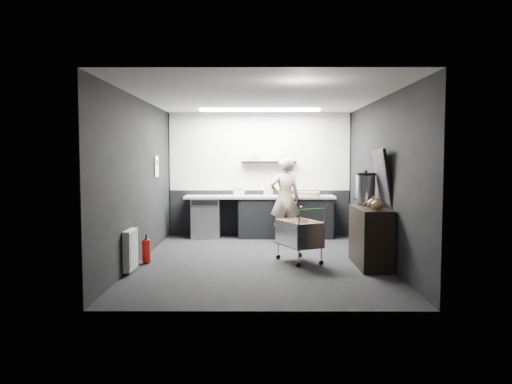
{
  "coord_description": "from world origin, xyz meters",
  "views": [
    {
      "loc": [
        -0.04,
        -8.23,
        1.73
      ],
      "look_at": [
        -0.07,
        0.4,
        1.12
      ],
      "focal_mm": 35.0,
      "sensor_mm": 36.0,
      "label": 1
    }
  ],
  "objects": [
    {
      "name": "wall_back",
      "position": [
        0.0,
        2.75,
        1.35
      ],
      "size": [
        5.5,
        0.0,
        5.5
      ],
      "primitive_type": "plane",
      "rotation": [
        1.57,
        0.0,
        0.0
      ],
      "color": "black",
      "rests_on": "floor"
    },
    {
      "name": "dado_panel",
      "position": [
        0.0,
        2.73,
        0.5
      ],
      "size": [
        3.95,
        0.02,
        1.0
      ],
      "primitive_type": "cube",
      "color": "black",
      "rests_on": "wall_back"
    },
    {
      "name": "wall_clock",
      "position": [
        1.4,
        2.72,
        2.15
      ],
      "size": [
        0.2,
        0.03,
        0.2
      ],
      "primitive_type": "cylinder",
      "rotation": [
        1.57,
        0.0,
        0.0
      ],
      "color": "silver",
      "rests_on": "wall_back"
    },
    {
      "name": "radiator",
      "position": [
        -1.94,
        -0.9,
        0.35
      ],
      "size": [
        0.1,
        0.5,
        0.6
      ],
      "primitive_type": "cube",
      "color": "silver",
      "rests_on": "wall_left"
    },
    {
      "name": "floor",
      "position": [
        0.0,
        0.0,
        0.0
      ],
      "size": [
        5.5,
        5.5,
        0.0
      ],
      "primitive_type": "plane",
      "color": "black",
      "rests_on": "ground"
    },
    {
      "name": "shopping_cart",
      "position": [
        0.64,
        -0.11,
        0.44
      ],
      "size": [
        0.82,
        1.05,
        0.93
      ],
      "color": "silver",
      "rests_on": "floor"
    },
    {
      "name": "wall_front",
      "position": [
        0.0,
        -2.75,
        1.35
      ],
      "size": [
        5.5,
        0.0,
        5.5
      ],
      "primitive_type": "plane",
      "rotation": [
        -1.57,
        0.0,
        0.0
      ],
      "color": "black",
      "rests_on": "floor"
    },
    {
      "name": "prep_counter",
      "position": [
        0.14,
        2.42,
        0.46
      ],
      "size": [
        3.2,
        0.61,
        0.9
      ],
      "color": "black",
      "rests_on": "floor"
    },
    {
      "name": "cardboard_box",
      "position": [
        1.04,
        2.37,
        0.95
      ],
      "size": [
        0.52,
        0.44,
        0.09
      ],
      "primitive_type": "cube",
      "rotation": [
        0.0,
        0.0,
        -0.22
      ],
      "color": "#9B7B53",
      "rests_on": "prep_counter"
    },
    {
      "name": "floating_shelf",
      "position": [
        0.2,
        2.62,
        1.62
      ],
      "size": [
        1.2,
        0.22,
        0.04
      ],
      "primitive_type": "cube",
      "color": "black",
      "rests_on": "wall_back"
    },
    {
      "name": "poster",
      "position": [
        -1.98,
        1.3,
        1.55
      ],
      "size": [
        0.02,
        0.3,
        0.4
      ],
      "primitive_type": "cube",
      "color": "white",
      "rests_on": "wall_left"
    },
    {
      "name": "ceiling_strip",
      "position": [
        0.0,
        1.85,
        2.67
      ],
      "size": [
        2.4,
        0.2,
        0.04
      ],
      "primitive_type": "cube",
      "color": "white",
      "rests_on": "ceiling"
    },
    {
      "name": "sideboard",
      "position": [
        1.76,
        -0.37,
        0.59
      ],
      "size": [
        0.53,
        1.24,
        1.86
      ],
      "color": "black",
      "rests_on": "floor"
    },
    {
      "name": "person",
      "position": [
        0.52,
        1.97,
        0.87
      ],
      "size": [
        0.7,
        0.53,
        1.74
      ],
      "primitive_type": "imported",
      "rotation": [
        0.0,
        0.0,
        3.33
      ],
      "color": "beige",
      "rests_on": "floor"
    },
    {
      "name": "poster_red_band",
      "position": [
        -1.98,
        1.3,
        1.62
      ],
      "size": [
        0.02,
        0.22,
        0.1
      ],
      "primitive_type": "cube",
      "color": "red",
      "rests_on": "poster"
    },
    {
      "name": "fire_extinguisher",
      "position": [
        -1.85,
        -0.23,
        0.22
      ],
      "size": [
        0.14,
        0.14,
        0.45
      ],
      "color": "red",
      "rests_on": "floor"
    },
    {
      "name": "white_container",
      "position": [
        -0.44,
        2.37,
        0.99
      ],
      "size": [
        0.23,
        0.2,
        0.18
      ],
      "primitive_type": "cube",
      "rotation": [
        0.0,
        0.0,
        -0.19
      ],
      "color": "silver",
      "rests_on": "prep_counter"
    },
    {
      "name": "kitchen_wall_panel",
      "position": [
        0.0,
        2.73,
        1.85
      ],
      "size": [
        3.95,
        0.02,
        1.7
      ],
      "primitive_type": "cube",
      "color": "silver",
      "rests_on": "wall_back"
    },
    {
      "name": "wall_left",
      "position": [
        -2.0,
        0.0,
        1.35
      ],
      "size": [
        0.0,
        5.5,
        5.5
      ],
      "primitive_type": "plane",
      "rotation": [
        1.57,
        0.0,
        1.57
      ],
      "color": "black",
      "rests_on": "floor"
    },
    {
      "name": "ceiling",
      "position": [
        0.0,
        0.0,
        2.7
      ],
      "size": [
        5.5,
        5.5,
        0.0
      ],
      "primitive_type": "plane",
      "rotation": [
        3.14,
        0.0,
        0.0
      ],
      "color": "silver",
      "rests_on": "wall_back"
    },
    {
      "name": "pink_tub",
      "position": [
        0.18,
        2.42,
        1.0
      ],
      "size": [
        0.2,
        0.2,
        0.2
      ],
      "primitive_type": "cylinder",
      "color": "beige",
      "rests_on": "prep_counter"
    },
    {
      "name": "wall_right",
      "position": [
        2.0,
        0.0,
        1.35
      ],
      "size": [
        0.0,
        5.5,
        5.5
      ],
      "primitive_type": "plane",
      "rotation": [
        1.57,
        0.0,
        -1.57
      ],
      "color": "black",
      "rests_on": "floor"
    }
  ]
}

